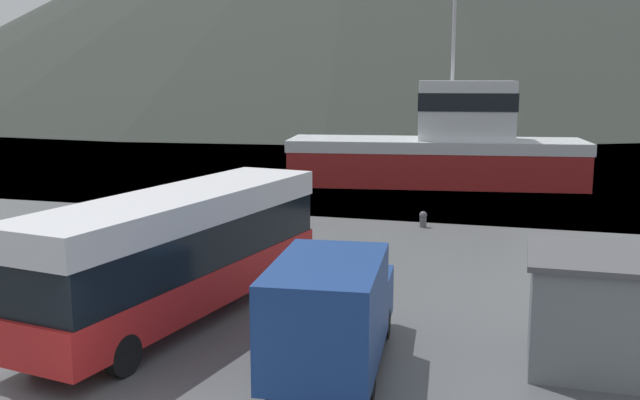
% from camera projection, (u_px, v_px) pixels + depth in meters
% --- Properties ---
extents(water_surface, '(240.00, 240.00, 0.00)m').
position_uv_depth(water_surface, '(492.00, 107.00, 144.78)').
color(water_surface, '#475B6B').
rests_on(water_surface, ground).
extents(tour_bus, '(4.03, 10.57, 3.26)m').
position_uv_depth(tour_bus, '(182.00, 248.00, 18.19)').
color(tour_bus, red).
rests_on(tour_bus, ground).
extents(delivery_van, '(2.68, 5.69, 2.46)m').
position_uv_depth(delivery_van, '(331.00, 309.00, 15.03)').
color(delivery_van, navy).
rests_on(delivery_van, ground).
extents(fishing_boat, '(17.17, 7.06, 12.85)m').
position_uv_depth(fishing_boat, '(442.00, 147.00, 40.74)').
color(fishing_boat, maroon).
rests_on(fishing_boat, water_surface).
extents(storage_bin, '(1.16, 1.26, 1.44)m').
position_uv_depth(storage_bin, '(78.00, 266.00, 20.61)').
color(storage_bin, olive).
rests_on(storage_bin, ground).
extents(dock_kiosk, '(2.64, 3.05, 2.47)m').
position_uv_depth(dock_kiosk, '(589.00, 309.00, 15.21)').
color(dock_kiosk, slate).
rests_on(dock_kiosk, ground).
extents(mooring_bollard, '(0.32, 0.32, 0.66)m').
position_uv_depth(mooring_bollard, '(423.00, 219.00, 29.43)').
color(mooring_bollard, '#4C4C51').
rests_on(mooring_bollard, ground).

